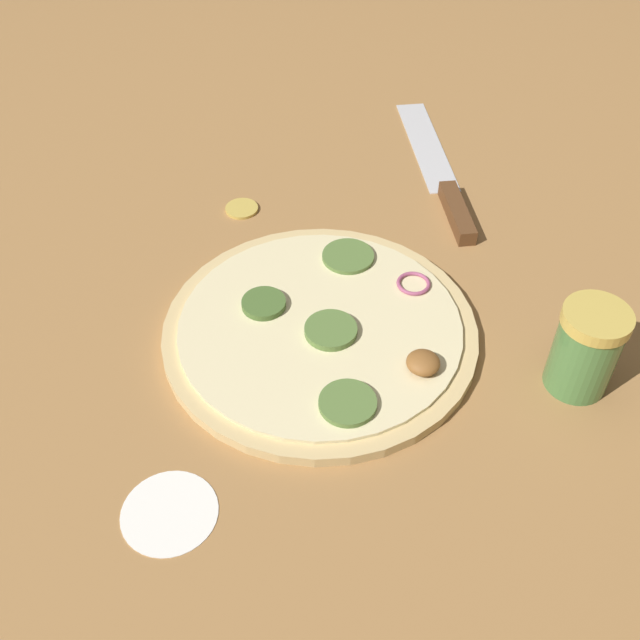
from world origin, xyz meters
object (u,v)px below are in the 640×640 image
at_px(pizza, 322,330).
at_px(knife, 445,186).
at_px(spice_jar, 586,349).
at_px(loose_cap, 242,207).

xyz_separation_m(pizza, knife, (0.08, -0.28, -0.00)).
xyz_separation_m(pizza, spice_jar, (-0.21, -0.13, 0.04)).
height_order(pizza, knife, pizza).
distance_m(pizza, spice_jar, 0.25).
relative_size(knife, spice_jar, 3.00).
relative_size(knife, loose_cap, 6.98).
height_order(knife, loose_cap, knife).
bearing_deg(pizza, loose_cap, -18.69).
bearing_deg(knife, loose_cap, 92.19).
bearing_deg(spice_jar, pizza, 32.40).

